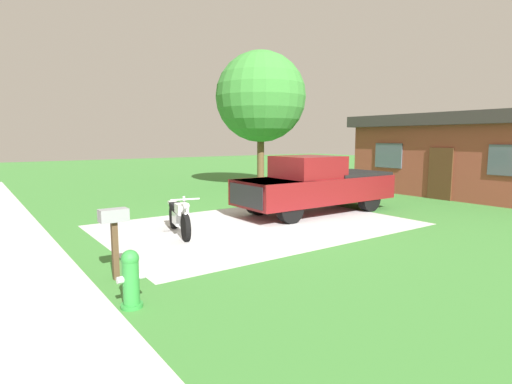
{
  "coord_description": "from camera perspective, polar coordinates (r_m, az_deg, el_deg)",
  "views": [
    {
      "loc": [
        9.31,
        -6.75,
        2.47
      ],
      "look_at": [
        -0.4,
        0.18,
        0.9
      ],
      "focal_mm": 28.69,
      "sensor_mm": 36.0,
      "label": 1
    }
  ],
  "objects": [
    {
      "name": "neighbor_house",
      "position": [
        20.29,
        28.02,
        4.7
      ],
      "size": [
        9.6,
        5.6,
        3.5
      ],
      "color": "brown",
      "rests_on": "ground"
    },
    {
      "name": "shade_tree",
      "position": [
        21.32,
        0.66,
        13.08
      ],
      "size": [
        4.58,
        4.58,
        6.85
      ],
      "color": "brown",
      "rests_on": "ground"
    },
    {
      "name": "pickup_truck",
      "position": [
        13.72,
        8.53,
        1.07
      ],
      "size": [
        2.05,
        5.64,
        1.9
      ],
      "color": "black",
      "rests_on": "ground"
    },
    {
      "name": "motorcycle",
      "position": [
        10.73,
        -10.66,
        -3.36
      ],
      "size": [
        2.18,
        0.86,
        1.09
      ],
      "color": "black",
      "rests_on": "ground"
    },
    {
      "name": "sidewalk_strip",
      "position": [
        9.66,
        -30.13,
        -8.34
      ],
      "size": [
        36.0,
        1.8,
        0.01
      ],
      "primitive_type": "cube",
      "color": "beige",
      "rests_on": "ground"
    },
    {
      "name": "mailbox",
      "position": [
        7.52,
        -19.19,
        -4.36
      ],
      "size": [
        0.26,
        0.48,
        1.26
      ],
      "color": "#4C3823",
      "rests_on": "ground"
    },
    {
      "name": "fire_hydrant",
      "position": [
        6.36,
        -17.05,
        -11.57
      ],
      "size": [
        0.32,
        0.4,
        0.87
      ],
      "color": "#2D8C38",
      "rests_on": "ground"
    },
    {
      "name": "ground_plane",
      "position": [
        11.76,
        0.43,
        -4.63
      ],
      "size": [
        80.0,
        80.0,
        0.0
      ],
      "primitive_type": "plane",
      "color": "#3C7D34"
    },
    {
      "name": "driveway_pad",
      "position": [
        11.76,
        0.43,
        -4.62
      ],
      "size": [
        5.78,
        8.53,
        0.01
      ],
      "primitive_type": "cube",
      "color": "#B9B9B9",
      "rests_on": "ground"
    }
  ]
}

